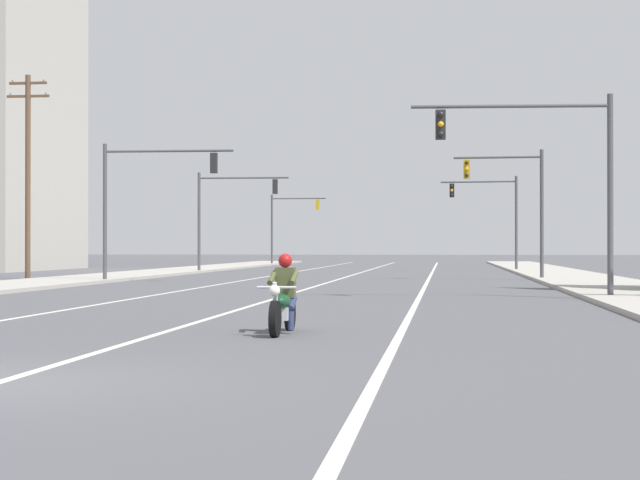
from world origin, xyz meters
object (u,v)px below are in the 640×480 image
traffic_signal_far_right (494,208)px  traffic_signal_far_left (287,218)px  motorcycle_with_rider (283,301)px  traffic_signal_mid_left (225,206)px  traffic_signal_near_left (143,189)px  traffic_signal_mid_right (516,195)px  utility_pole_left_near (28,170)px  traffic_signal_near_right (550,161)px

traffic_signal_far_right → traffic_signal_far_left: same height
motorcycle_with_rider → traffic_signal_mid_left: 45.92m
traffic_signal_near_left → traffic_signal_mid_right: 17.50m
motorcycle_with_rider → utility_pole_left_near: (-17.57, 30.67, 4.82)m
utility_pole_left_near → traffic_signal_mid_right: bearing=1.9°
utility_pole_left_near → traffic_signal_near_left: bearing=-30.9°
utility_pole_left_near → motorcycle_with_rider: bearing=-60.2°
traffic_signal_near_left → traffic_signal_far_left: bearing=90.5°
traffic_signal_near_left → traffic_signal_mid_left: (-0.11, 18.14, -0.01)m
traffic_signal_near_right → utility_pole_left_near: (-23.67, 17.37, 1.24)m
traffic_signal_mid_right → traffic_signal_far_right: 18.71m
motorcycle_with_rider → traffic_signal_near_left: (-10.46, 26.40, 3.57)m
traffic_signal_near_right → motorcycle_with_rider: bearing=-114.6°
motorcycle_with_rider → traffic_signal_near_right: bearing=65.4°
traffic_signal_mid_right → traffic_signal_far_right: size_ratio=1.00×
traffic_signal_near_left → motorcycle_with_rider: bearing=-68.4°
traffic_signal_mid_left → traffic_signal_far_left: 27.59m
traffic_signal_mid_left → traffic_signal_far_right: bearing=18.7°
traffic_signal_far_right → traffic_signal_near_right: bearing=-90.0°
traffic_signal_mid_left → traffic_signal_far_left: same height
traffic_signal_mid_right → traffic_signal_mid_left: same height
traffic_signal_near_left → traffic_signal_mid_left: same height
traffic_signal_mid_left → traffic_signal_far_left: (-0.31, 27.59, -0.05)m
traffic_signal_mid_left → utility_pole_left_near: 15.59m
traffic_signal_far_right → utility_pole_left_near: utility_pole_left_near is taller
traffic_signal_near_left → traffic_signal_far_left: (-0.43, 45.73, -0.06)m
utility_pole_left_near → traffic_signal_mid_left: bearing=63.2°
traffic_signal_mid_right → traffic_signal_far_left: 44.14m
traffic_signal_mid_right → traffic_signal_mid_left: size_ratio=1.00×
traffic_signal_far_left → traffic_signal_far_right: bearing=-52.3°
traffic_signal_near_left → traffic_signal_near_right: bearing=-38.4°
traffic_signal_near_right → traffic_signal_mid_left: bearing=118.1°
motorcycle_with_rider → traffic_signal_far_left: bearing=98.6°
traffic_signal_mid_right → traffic_signal_near_left: bearing=-163.2°
traffic_signal_near_right → traffic_signal_far_right: 36.88m
traffic_signal_far_left → utility_pole_left_near: size_ratio=0.61×
traffic_signal_near_right → traffic_signal_mid_left: (-16.67, 31.24, -0.02)m
traffic_signal_near_right → traffic_signal_far_right: bearing=90.0°
traffic_signal_mid_left → traffic_signal_far_right: size_ratio=1.00×
traffic_signal_near_left → utility_pole_left_near: size_ratio=0.61×
traffic_signal_near_right → traffic_signal_near_left: size_ratio=1.00×
motorcycle_with_rider → traffic_signal_mid_right: size_ratio=0.35×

